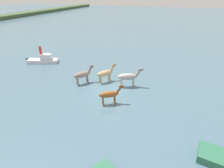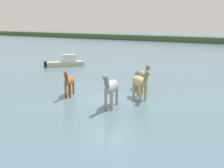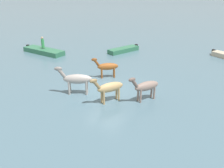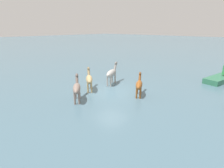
{
  "view_description": "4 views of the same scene",
  "coord_description": "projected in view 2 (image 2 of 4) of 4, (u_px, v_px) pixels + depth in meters",
  "views": [
    {
      "loc": [
        -14.16,
        -5.29,
        8.54
      ],
      "look_at": [
        -0.22,
        -0.37,
        0.85
      ],
      "focal_mm": 28.72,
      "sensor_mm": 36.0,
      "label": 1
    },
    {
      "loc": [
        10.98,
        -14.85,
        4.42
      ],
      "look_at": [
        -0.24,
        0.83,
        0.68
      ],
      "focal_mm": 52.39,
      "sensor_mm": 36.0,
      "label": 2
    },
    {
      "loc": [
        13.78,
        6.34,
        7.04
      ],
      "look_at": [
        0.45,
        0.7,
        0.72
      ],
      "focal_mm": 37.3,
      "sensor_mm": 36.0,
      "label": 3
    },
    {
      "loc": [
        -9.46,
        9.98,
        5.11
      ],
      "look_at": [
        0.09,
        -0.19,
        0.62
      ],
      "focal_mm": 28.18,
      "sensor_mm": 36.0,
      "label": 4
    }
  ],
  "objects": [
    {
      "name": "ground_plane",
      "position": [
        107.0,
        98.0,
        18.97
      ],
      "size": [
        214.34,
        214.34,
        0.0
      ],
      "primitive_type": "plane",
      "color": "#476675"
    },
    {
      "name": "horse_lead",
      "position": [
        111.0,
        87.0,
        16.75
      ],
      "size": [
        1.32,
        2.47,
        1.95
      ],
      "rotation": [
        0.0,
        0.0,
        5.1
      ],
      "color": "#9E9993",
      "rests_on": "ground_plane"
    },
    {
      "name": "horse_pinto_flank",
      "position": [
        142.0,
        75.0,
        20.92
      ],
      "size": [
        2.02,
        1.71,
        1.79
      ],
      "rotation": [
        0.0,
        0.0,
        5.61
      ],
      "color": "gray",
      "rests_on": "ground_plane"
    },
    {
      "name": "horse_dun_straggler",
      "position": [
        69.0,
        81.0,
        19.35
      ],
      "size": [
        1.41,
        2.0,
        1.67
      ],
      "rotation": [
        0.0,
        0.0,
        5.26
      ],
      "color": "brown",
      "rests_on": "ground_plane"
    },
    {
      "name": "horse_gray_outer",
      "position": [
        140.0,
        82.0,
        18.65
      ],
      "size": [
        2.05,
        1.7,
        1.8
      ],
      "rotation": [
        0.0,
        0.0,
        5.62
      ],
      "color": "tan",
      "rests_on": "ground_plane"
    },
    {
      "name": "boat_skiff_near",
      "position": [
        66.0,
        63.0,
        32.28
      ],
      "size": [
        2.88,
        3.61,
        1.31
      ],
      "rotation": [
        0.0,
        0.0,
        0.98
      ],
      "color": "#B7AD93",
      "rests_on": "ground_plane"
    }
  ]
}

